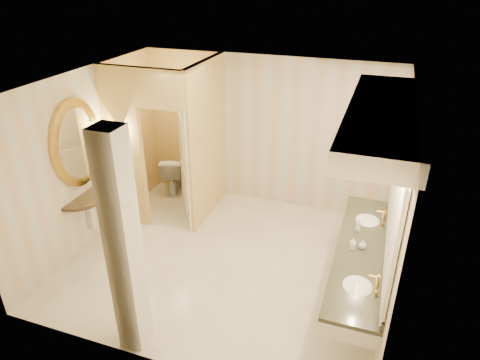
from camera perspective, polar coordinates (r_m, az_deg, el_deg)
name	(u,v)px	position (r m, az deg, el deg)	size (l,w,h in m)	color
floor	(226,259)	(6.63, -1.88, -10.54)	(4.50, 4.50, 0.00)	white
ceiling	(223,84)	(5.43, -2.31, 12.72)	(4.50, 4.50, 0.00)	silver
wall_back	(265,132)	(7.65, 3.37, 6.35)	(4.50, 0.02, 2.70)	beige
wall_front	(152,267)	(4.39, -11.71, -11.31)	(4.50, 0.02, 2.70)	beige
wall_left	(88,159)	(6.98, -19.60, 2.69)	(0.02, 4.00, 2.70)	beige
wall_right	(395,208)	(5.59, 20.02, -3.53)	(0.02, 4.00, 2.70)	beige
toilet_closet	(182,143)	(7.12, -7.79, 4.86)	(1.50, 1.55, 2.70)	#EEDC7C
wall_sconce	(119,129)	(6.97, -15.83, 6.62)	(0.14, 0.14, 0.42)	gold
vanity	(374,196)	(5.17, 17.46, -2.07)	(0.75, 2.82, 2.09)	silver
console_shelf	(80,165)	(6.80, -20.51, 1.84)	(1.02, 1.02, 1.96)	black
pillar	(124,247)	(4.74, -15.26, -8.60)	(0.29, 0.29, 2.70)	silver
tissue_box	(102,186)	(6.96, -17.89, -0.81)	(0.14, 0.14, 0.14)	black
toilet	(173,174)	(8.44, -8.87, 0.86)	(0.41, 0.72, 0.74)	white
soap_bottle_a	(353,244)	(5.50, 14.83, -8.20)	(0.06, 0.07, 0.14)	beige
soap_bottle_b	(363,244)	(5.54, 16.04, -8.26)	(0.09, 0.09, 0.12)	silver
soap_bottle_c	(358,225)	(5.85, 15.52, -5.78)	(0.07, 0.07, 0.18)	#C6B28C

